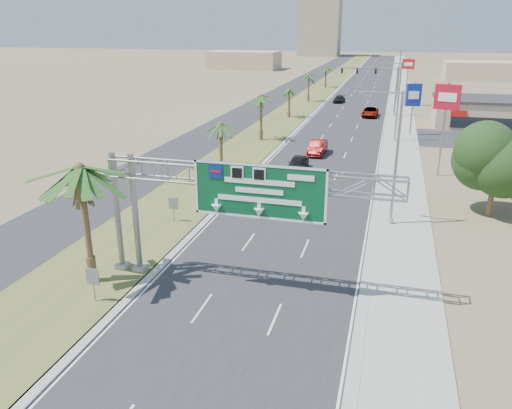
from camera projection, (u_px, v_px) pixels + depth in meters
The scene contains 30 objects.
ground at pixel (185, 406), 19.81m from camera, with size 600.00×600.00×0.00m, color #8C7A59.
road at pixel (365, 89), 119.72m from camera, with size 12.00×300.00×0.02m, color #28282B.
sidewalk_right at pixel (401, 90), 117.60m from camera, with size 4.00×300.00×0.10m, color #9E9B93.
median_grass at pixel (323, 88), 122.18m from camera, with size 7.00×300.00×0.12m, color #585F2A.
opposing_road at pixel (295, 87), 123.93m from camera, with size 8.00×300.00×0.02m, color #28282B.
sign_gantry at pixel (234, 186), 27.05m from camera, with size 16.75×1.24×7.50m.
palm_near at pixel (80, 169), 27.02m from camera, with size 5.70×5.70×8.35m.
palm_row_b at pixel (220, 126), 49.58m from camera, with size 3.99×3.99×5.95m.
palm_row_c at pixel (261, 97), 63.85m from camera, with size 3.99×3.99×6.75m.
palm_row_d at pixel (289, 91), 80.62m from camera, with size 3.99×3.99×5.45m.
palm_row_e at pixel (309, 76), 97.65m from camera, with size 3.99×3.99×6.15m.
palm_row_f at pixel (326, 68), 120.49m from camera, with size 3.99×3.99×5.75m.
streetlight_near at pixel (393, 165), 36.40m from camera, with size 3.27×0.44×10.00m.
streetlight_mid at pixel (396, 105), 63.65m from camera, with size 3.27×0.44×10.00m.
streetlight_far at pixel (397, 79), 96.35m from camera, with size 3.27×0.44×10.00m.
signal_mast at pixel (384, 86), 82.27m from camera, with size 10.28×0.71×8.00m.
store_building at pixel (498, 114), 73.63m from camera, with size 18.00×10.00×4.00m, color tan.
oak_near at pixel (497, 160), 38.18m from camera, with size 4.50×4.50×6.80m.
median_signback_a at pixel (93, 279), 26.70m from camera, with size 0.75×0.08×2.08m.
median_signback_b at pixel (173, 205), 37.77m from camera, with size 0.75×0.08×2.08m.
tower_distant at pixel (320, 19), 248.91m from camera, with size 20.00×16.00×35.00m, color gray.
building_distant_left at pixel (244, 60), 175.27m from camera, with size 24.00×14.00×6.00m, color tan.
building_distant_right at pixel (482, 71), 138.70m from camera, with size 20.00×12.00×5.00m, color tan.
car_left_lane at pixel (298, 164), 51.84m from camera, with size 1.80×4.46×1.52m, color black.
car_mid_lane at pixel (318, 148), 58.44m from camera, with size 1.71×4.92×1.62m, color maroon.
car_right_lane at pixel (370, 112), 82.85m from camera, with size 2.49×5.40×1.50m, color gray.
car_far at pixel (339, 99), 98.36m from camera, with size 1.81×4.46×1.29m, color black.
pole_sign_red_near at pixel (447, 103), 47.93m from camera, with size 2.39×0.92×9.23m.
pole_sign_blue at pixel (414, 97), 67.29m from camera, with size 2.01×0.77×7.19m.
pole_sign_red_far at pixel (408, 68), 92.04m from camera, with size 2.20×0.86×8.76m.
Camera 1 is at (6.90, -14.65, 14.22)m, focal length 35.00 mm.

